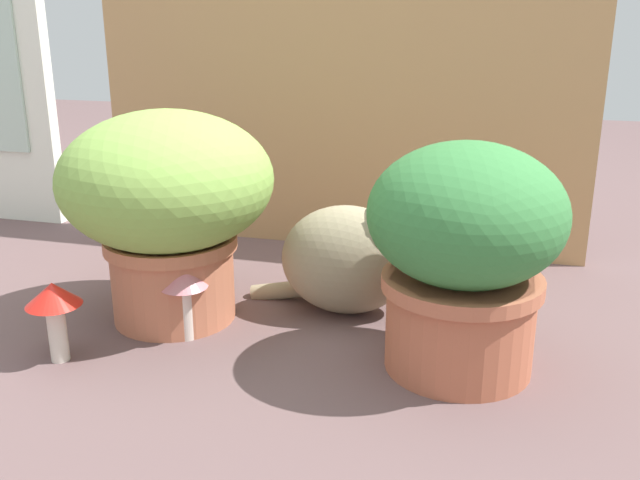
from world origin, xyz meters
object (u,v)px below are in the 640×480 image
grass_planter (168,200)px  cat (355,255)px  mushroom_ornament_pink (184,285)px  leafy_planter (464,249)px  mushroom_ornament_red (54,303)px

grass_planter → cat: size_ratio=1.07×
grass_planter → mushroom_ornament_pink: size_ratio=2.75×
leafy_planter → cat: size_ratio=1.01×
cat → mushroom_ornament_pink: cat is taller
mushroom_ornament_pink → leafy_planter: bearing=2.2°
grass_planter → leafy_planter: size_ratio=1.05×
leafy_planter → mushroom_ornament_red: size_ratio=2.69×
mushroom_ornament_red → mushroom_ornament_pink: bearing=38.8°
mushroom_ornament_red → mushroom_ornament_pink: (0.17, 0.14, -0.00)m
grass_planter → mushroom_ornament_red: size_ratio=2.84×
grass_planter → leafy_planter: grass_planter is taller
leafy_planter → mushroom_ornament_pink: leafy_planter is taller
mushroom_ornament_red → cat: bearing=37.1°
mushroom_ornament_red → grass_planter: bearing=62.9°
grass_planter → leafy_planter: (0.56, -0.06, -0.03)m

